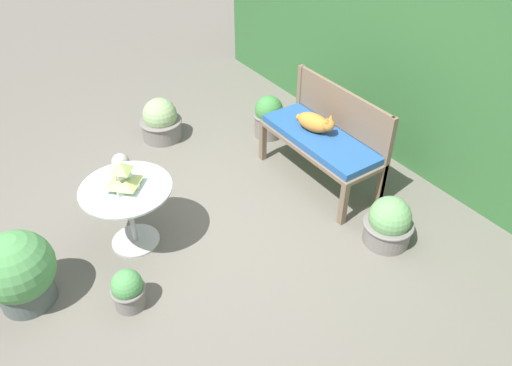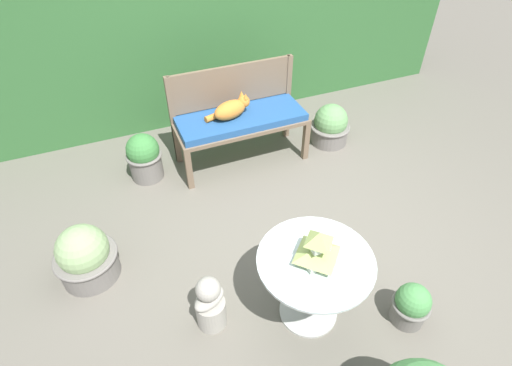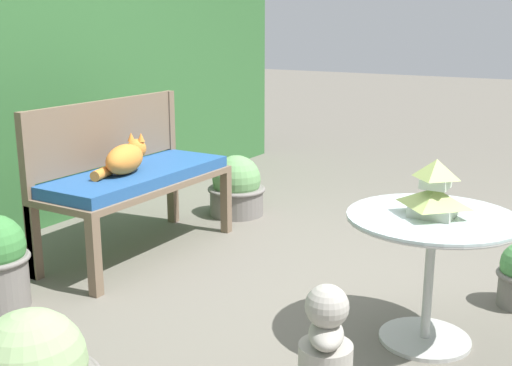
{
  "view_description": "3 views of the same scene",
  "coord_description": "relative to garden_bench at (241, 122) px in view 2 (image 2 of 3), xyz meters",
  "views": [
    {
      "loc": [
        3.07,
        -1.7,
        3.23
      ],
      "look_at": [
        0.06,
        0.36,
        0.42
      ],
      "focal_mm": 35.0,
      "sensor_mm": 36.0,
      "label": 1
    },
    {
      "loc": [
        -1.28,
        -2.11,
        2.73
      ],
      "look_at": [
        -0.34,
        0.18,
        0.58
      ],
      "focal_mm": 28.0,
      "sensor_mm": 36.0,
      "label": 2
    },
    {
      "loc": [
        -3.11,
        -1.5,
        1.49
      ],
      "look_at": [
        -0.35,
        0.17,
        0.68
      ],
      "focal_mm": 45.0,
      "sensor_mm": 36.0,
      "label": 3
    }
  ],
  "objects": [
    {
      "name": "potted_plant_bench_left",
      "position": [
        -1.7,
        -0.98,
        -0.26
      ],
      "size": [
        0.5,
        0.5,
        0.51
      ],
      "color": "slate",
      "rests_on": "ground"
    },
    {
      "name": "patio_table",
      "position": [
        -0.22,
        -1.97,
        0.01
      ],
      "size": [
        0.79,
        0.79,
        0.63
      ],
      "color": "#B7B7B2",
      "rests_on": "ground"
    },
    {
      "name": "ground",
      "position": [
        0.07,
        -1.23,
        -0.49
      ],
      "size": [
        30.0,
        30.0,
        0.0
      ],
      "primitive_type": "plane",
      "color": "#666056"
    },
    {
      "name": "potted_plant_bench_right",
      "position": [
        1.07,
        -0.07,
        -0.27
      ],
      "size": [
        0.46,
        0.46,
        0.48
      ],
      "color": "slate",
      "rests_on": "ground"
    },
    {
      "name": "garden_bench",
      "position": [
        0.0,
        0.0,
        0.0
      ],
      "size": [
        1.37,
        0.55,
        0.57
      ],
      "color": "brown",
      "rests_on": "ground"
    },
    {
      "name": "bench_backrest",
      "position": [
        0.0,
        0.25,
        0.23
      ],
      "size": [
        1.37,
        0.06,
        1.0
      ],
      "color": "brown",
      "rests_on": "ground"
    },
    {
      "name": "potted_plant_patio_mid",
      "position": [
        0.43,
        -2.3,
        -0.31
      ],
      "size": [
        0.28,
        0.28,
        0.36
      ],
      "color": "slate",
      "rests_on": "ground"
    },
    {
      "name": "garden_bust",
      "position": [
        -0.92,
        -1.77,
        -0.26
      ],
      "size": [
        0.28,
        0.23,
        0.5
      ],
      "rotation": [
        0.0,
        0.0,
        0.43
      ],
      "color": "#A39E93",
      "rests_on": "ground"
    },
    {
      "name": "pagoda_birdhouse",
      "position": [
        -0.22,
        -1.97,
        0.25
      ],
      "size": [
        0.26,
        0.26,
        0.26
      ],
      "color": "#B2BCA8",
      "rests_on": "patio_table"
    },
    {
      "name": "cat",
      "position": [
        -0.1,
        0.0,
        0.17
      ],
      "size": [
        0.5,
        0.28,
        0.23
      ],
      "rotation": [
        0.0,
        0.0,
        0.28
      ],
      "color": "orange",
      "rests_on": "garden_bench"
    },
    {
      "name": "foliage_hedge_back",
      "position": [
        0.07,
        1.51,
        0.59
      ],
      "size": [
        6.4,
        1.09,
        2.15
      ],
      "primitive_type": "cube",
      "color": "#336633",
      "rests_on": "ground"
    },
    {
      "name": "potted_plant_table_far",
      "position": [
        -1.03,
        0.1,
        -0.23
      ],
      "size": [
        0.37,
        0.37,
        0.51
      ],
      "color": "slate",
      "rests_on": "ground"
    }
  ]
}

